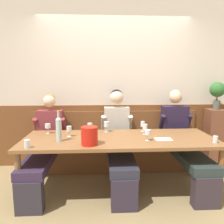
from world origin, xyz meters
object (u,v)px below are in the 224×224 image
(wine_bottle_amber_mid, at_px, (59,128))
(wine_glass_left_end, at_px, (107,125))
(dining_table, at_px, (119,143))
(wine_glass_right_end, at_px, (90,126))
(wine_glass_near_bucket, at_px, (148,133))
(wine_glass_mid_right, at_px, (143,124))
(wine_glass_mid_left, at_px, (145,128))
(potted_plant, at_px, (217,91))
(wine_glass_by_bottle, at_px, (69,129))
(water_tumbler_left, at_px, (27,144))
(wine_glass_center_front, at_px, (48,126))
(person_left_seat, at_px, (45,142))
(person_center_left_seat, at_px, (183,138))
(wall_bench, at_px, (115,152))
(ice_bucket, at_px, (89,136))
(water_tumbler_right, at_px, (215,139))
(person_right_seat, at_px, (119,137))

(wine_bottle_amber_mid, relative_size, wine_glass_left_end, 2.54)
(dining_table, relative_size, wine_bottle_amber_mid, 6.51)
(wine_glass_right_end, bearing_deg, wine_glass_near_bucket, -29.95)
(dining_table, relative_size, wine_glass_mid_right, 16.58)
(dining_table, distance_m, wine_glass_left_end, 0.39)
(wine_glass_near_bucket, distance_m, wine_glass_mid_right, 0.48)
(wine_glass_mid_left, height_order, potted_plant, potted_plant)
(wine_glass_mid_right, height_order, potted_plant, potted_plant)
(wine_glass_mid_left, height_order, wine_glass_by_bottle, wine_glass_mid_left)
(water_tumbler_left, bearing_deg, wine_glass_by_bottle, 49.19)
(dining_table, height_order, wine_glass_by_bottle, wine_glass_by_bottle)
(wine_glass_by_bottle, height_order, wine_glass_right_end, wine_glass_right_end)
(wine_glass_center_front, bearing_deg, wine_glass_by_bottle, -29.97)
(dining_table, bearing_deg, wine_glass_near_bucket, -24.84)
(person_left_seat, distance_m, person_center_left_seat, 2.02)
(wine_glass_center_front, bearing_deg, wine_glass_left_end, 2.58)
(wall_bench, xyz_separation_m, wine_glass_mid_left, (0.37, -0.57, 0.54))
(ice_bucket, relative_size, wine_glass_center_front, 1.55)
(wine_glass_by_bottle, bearing_deg, water_tumbler_right, -12.15)
(person_left_seat, distance_m, ice_bucket, 0.92)
(dining_table, bearing_deg, wine_bottle_amber_mid, -170.68)
(wine_bottle_amber_mid, height_order, wine_glass_center_front, wine_bottle_amber_mid)
(person_left_seat, relative_size, ice_bucket, 6.22)
(person_left_seat, distance_m, water_tumbler_right, 2.26)
(person_center_left_seat, xyz_separation_m, wine_glass_center_front, (-1.96, -0.04, 0.21))
(dining_table, height_order, person_center_left_seat, person_center_left_seat)
(wine_glass_mid_left, relative_size, wine_glass_center_front, 1.04)
(person_left_seat, distance_m, wine_glass_mid_left, 1.44)
(person_left_seat, xyz_separation_m, person_center_left_seat, (2.02, 0.02, 0.03))
(water_tumbler_right, xyz_separation_m, potted_plant, (0.56, 1.04, 0.52))
(person_center_left_seat, height_order, ice_bucket, person_center_left_seat)
(water_tumbler_left, relative_size, potted_plant, 0.21)
(wine_glass_by_bottle, distance_m, potted_plant, 2.49)
(wine_glass_mid_left, xyz_separation_m, wine_glass_by_bottle, (-1.03, -0.05, 0.01))
(person_right_seat, bearing_deg, water_tumbler_right, -29.11)
(wine_bottle_amber_mid, relative_size, wine_glass_mid_left, 2.66)
(wine_glass_mid_left, bearing_deg, wine_glass_near_bucket, -95.71)
(wine_glass_left_end, bearing_deg, wall_bench, 68.46)
(ice_bucket, bearing_deg, potted_plant, 26.61)
(water_tumbler_left, bearing_deg, wine_glass_near_bucket, 8.71)
(person_right_seat, distance_m, ice_bucket, 0.75)
(person_right_seat, bearing_deg, ice_bucket, -122.64)
(wine_glass_mid_left, distance_m, potted_plant, 1.53)
(wine_glass_near_bucket, distance_m, water_tumbler_left, 1.42)
(wine_glass_left_end, distance_m, wine_glass_center_front, 0.83)
(wine_bottle_amber_mid, distance_m, wine_glass_mid_left, 1.16)
(person_left_seat, xyz_separation_m, ice_bucket, (0.67, -0.58, 0.24))
(wall_bench, height_order, wine_glass_center_front, wall_bench)
(person_center_left_seat, xyz_separation_m, water_tumbler_left, (-2.04, -0.69, 0.15))
(wine_glass_near_bucket, relative_size, water_tumbler_right, 1.63)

